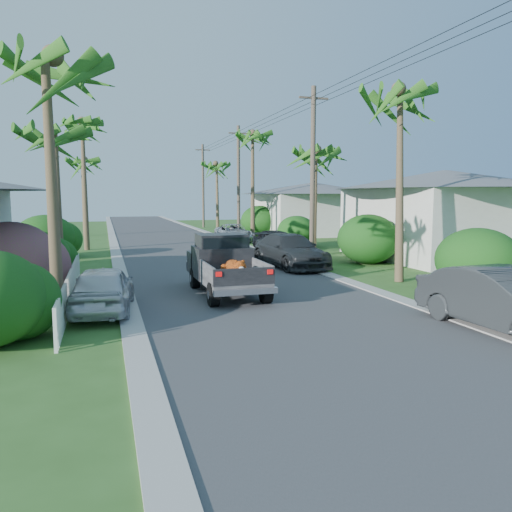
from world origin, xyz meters
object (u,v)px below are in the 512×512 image
object	(u,v)px
palm_r_c	(253,134)
utility_pole_d	(203,185)
parked_car_ln	(103,289)
palm_l_b	(54,131)
house_right_near	(443,218)
house_right_far	(313,211)
palm_r_a	(403,91)
pickup_truck	(224,264)
utility_pole_c	(238,181)
parked_car_rm	(290,251)
parked_car_rd	(233,233)
palm_r_b	(315,151)
parked_car_rn	(504,301)
palm_l_c	(82,123)
palm_l_d	(82,160)
utility_pole_b	(313,173)
palm_l_a	(46,58)
palm_r_d	(217,164)
parked_car_rf	(276,241)

from	to	relation	value
palm_r_c	utility_pole_d	xyz separation A→B (m)	(-0.60, 17.00, -3.51)
parked_car_ln	palm_l_b	bearing A→B (deg)	-71.85
house_right_near	house_right_far	size ratio (longest dim) A/B	1.00
palm_r_a	house_right_far	world-z (taller)	palm_r_a
pickup_truck	parked_car_ln	xyz separation A→B (m)	(-4.09, -2.05, -0.31)
utility_pole_d	utility_pole_c	bearing A→B (deg)	-90.00
palm_r_a	parked_car_rm	bearing A→B (deg)	118.68
palm_r_a	utility_pole_d	bearing A→B (deg)	91.08
parked_car_rd	parked_car_ln	world-z (taller)	parked_car_ln
utility_pole_d	palm_r_b	bearing A→B (deg)	-87.95
parked_car_rm	utility_pole_d	world-z (taller)	utility_pole_d
palm_r_c	house_right_far	xyz separation A→B (m)	(6.80, 4.00, -5.99)
parked_car_ln	palm_r_a	size ratio (longest dim) A/B	0.47
parked_car_rn	palm_r_c	xyz separation A→B (m)	(1.58, 27.39, 7.32)
palm_l_c	palm_l_d	xyz separation A→B (m)	(-0.50, 12.00, -1.47)
pickup_truck	utility_pole_b	size ratio (longest dim) A/B	0.57
palm_l_a	palm_r_b	world-z (taller)	palm_l_a
palm_r_c	house_right_far	world-z (taller)	palm_r_c
parked_car_ln	palm_r_d	size ratio (longest dim) A/B	0.51
utility_pole_d	palm_r_a	bearing A→B (deg)	-88.92
parked_car_rd	palm_l_a	xyz separation A→B (m)	(-10.57, -21.93, 6.28)
palm_l_b	house_right_near	xyz separation A→B (m)	(19.80, 0.00, -3.93)
parked_car_ln	palm_l_b	size ratio (longest dim) A/B	0.55
parked_car_rf	utility_pole_d	bearing A→B (deg)	81.23
parked_car_rn	palm_r_a	size ratio (longest dim) A/B	0.55
palm_r_b	utility_pole_d	bearing A→B (deg)	92.05
palm_l_d	parked_car_rm	bearing A→B (deg)	-66.35
palm_r_a	utility_pole_c	size ratio (longest dim) A/B	0.97
parked_car_rf	house_right_far	world-z (taller)	house_right_far
parked_car_rn	parked_car_rd	bearing A→B (deg)	86.41
palm_l_b	palm_r_a	size ratio (longest dim) A/B	0.85
palm_r_c	palm_r_d	world-z (taller)	palm_r_c
utility_pole_c	palm_r_d	bearing A→B (deg)	85.71
parked_car_rd	parked_car_rn	bearing A→B (deg)	-88.58
pickup_truck	palm_l_a	xyz separation A→B (m)	(-5.29, -2.72, 5.92)
parked_car_rf	palm_r_a	xyz separation A→B (m)	(1.30, -11.01, 6.72)
palm_l_d	utility_pole_d	size ratio (longest dim) A/B	0.86
palm_l_b	palm_r_b	bearing A→B (deg)	12.62
palm_l_d	utility_pole_b	xyz separation A→B (m)	(12.10, -21.00, -1.84)
parked_car_rd	palm_l_d	bearing A→B (deg)	141.06
house_right_far	utility_pole_c	xyz separation A→B (m)	(-7.40, -2.00, 2.48)
parked_car_rf	palm_r_d	distance (m)	23.82
parked_car_rf	palm_r_d	bearing A→B (deg)	78.82
palm_r_d	palm_r_a	bearing A→B (deg)	-90.34
utility_pole_d	palm_l_a	bearing A→B (deg)	-106.44
parked_car_rd	palm_l_d	xyz separation A→B (m)	(-10.87, 9.07, 5.79)
palm_r_a	palm_r_d	world-z (taller)	palm_r_a
parked_car_rn	utility_pole_c	world-z (taller)	utility_pole_c
palm_r_c	utility_pole_d	size ratio (longest dim) A/B	1.04
parked_car_rn	parked_car_ln	bearing A→B (deg)	148.10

